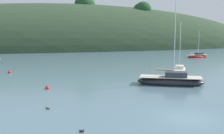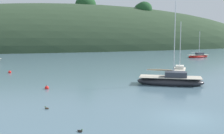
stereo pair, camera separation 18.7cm
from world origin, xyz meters
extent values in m
plane|color=slate|center=(0.00, 0.00, 0.00)|extent=(400.00, 400.00, 0.00)
ellipsoid|color=#2D422B|center=(0.00, 80.66, 0.00)|extent=(150.00, 36.00, 29.87)
ellipsoid|color=#1E4723|center=(26.61, 76.17, 13.37)|extent=(5.51, 5.01, 5.01)
ellipsoid|color=#1E4723|center=(28.22, 82.63, 13.36)|extent=(5.84, 5.31, 5.31)
ellipsoid|color=#1E4723|center=(7.23, 80.52, 14.57)|extent=(7.07, 6.43, 6.43)
ellipsoid|color=red|center=(25.96, 40.63, 0.23)|extent=(5.43, 2.44, 0.84)
cube|color=beige|center=(25.96, 40.63, 0.61)|extent=(4.99, 2.24, 0.06)
cube|color=#333842|center=(26.38, 40.68, 0.85)|extent=(1.81, 1.36, 0.49)
cylinder|color=silver|center=(26.22, 40.66, 3.29)|extent=(0.09, 0.09, 5.37)
cylinder|color=silver|center=(25.13, 40.52, 1.22)|extent=(2.19, 0.35, 0.07)
ellipsoid|color=#232328|center=(4.71, 11.97, 0.33)|extent=(7.89, 5.67, 1.21)
cube|color=beige|center=(4.71, 11.97, 0.87)|extent=(7.26, 5.21, 0.06)
cube|color=#333842|center=(5.25, 11.70, 1.19)|extent=(2.90, 2.57, 0.62)
cylinder|color=silver|center=(5.04, 11.80, 5.11)|extent=(0.09, 0.09, 8.46)
cylinder|color=silver|center=(3.63, 12.51, 1.62)|extent=(2.86, 1.48, 0.07)
ellipsoid|color=tan|center=(3.63, 12.51, 1.67)|extent=(2.81, 1.54, 0.20)
ellipsoid|color=#196B56|center=(9.95, 19.54, 0.23)|extent=(4.17, 5.39, 0.83)
cube|color=beige|center=(9.95, 19.54, 0.60)|extent=(3.83, 4.96, 0.06)
cube|color=silver|center=(10.16, 19.90, 0.85)|extent=(1.84, 2.02, 0.49)
cylinder|color=silver|center=(10.08, 19.76, 4.00)|extent=(0.09, 0.09, 6.79)
cylinder|color=silver|center=(9.53, 18.82, 1.22)|extent=(1.17, 1.92, 0.07)
sphere|color=red|center=(-13.69, 26.33, 0.12)|extent=(0.44, 0.44, 0.44)
cylinder|color=black|center=(-13.69, 26.33, 0.39)|extent=(0.04, 0.04, 0.10)
sphere|color=red|center=(-9.03, 13.08, 0.12)|extent=(0.44, 0.44, 0.44)
cylinder|color=black|center=(-9.03, 13.08, 0.39)|extent=(0.04, 0.04, 0.10)
ellipsoid|color=#473828|center=(-9.40, 5.07, 0.04)|extent=(0.38, 0.35, 0.16)
sphere|color=#1E4723|center=(-9.51, 5.16, 0.16)|extent=(0.09, 0.09, 0.09)
cone|color=gold|center=(-9.56, 5.20, 0.15)|extent=(0.06, 0.06, 0.04)
cone|color=#473828|center=(-9.28, 4.97, 0.08)|extent=(0.10, 0.10, 0.08)
ellipsoid|color=#2D2823|center=(-7.68, -0.79, 0.04)|extent=(0.37, 0.37, 0.16)
sphere|color=#1E4723|center=(-7.58, -0.89, 0.16)|extent=(0.09, 0.09, 0.09)
cone|color=gold|center=(-7.53, -0.94, 0.15)|extent=(0.06, 0.06, 0.04)
cone|color=#2D2823|center=(-7.78, -0.68, 0.08)|extent=(0.10, 0.10, 0.08)
camera|label=1|loc=(-10.45, -17.72, 6.16)|focal=46.51mm
camera|label=2|loc=(-10.27, -17.77, 6.16)|focal=46.51mm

